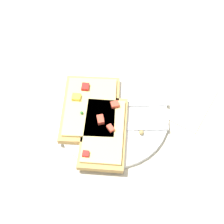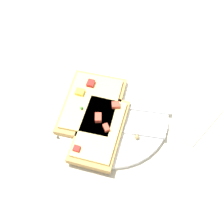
# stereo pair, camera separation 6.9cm
# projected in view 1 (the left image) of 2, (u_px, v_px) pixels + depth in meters

# --- Properties ---
(ground_plane) EXTENTS (4.00, 4.00, 0.00)m
(ground_plane) POSITION_uv_depth(u_px,v_px,m) (112.00, 117.00, 0.71)
(ground_plane) COLOR #BCB29E
(plate) EXTENTS (0.25, 0.25, 0.01)m
(plate) POSITION_uv_depth(u_px,v_px,m) (112.00, 116.00, 0.70)
(plate) COLOR white
(plate) RESTS_ON ground
(fork) EXTENTS (0.14, 0.20, 0.01)m
(fork) POSITION_uv_depth(u_px,v_px,m) (114.00, 105.00, 0.71)
(fork) COLOR silver
(fork) RESTS_ON plate
(knife) EXTENTS (0.12, 0.18, 0.01)m
(knife) POSITION_uv_depth(u_px,v_px,m) (129.00, 127.00, 0.68)
(knife) COLOR silver
(knife) RESTS_ON plate
(pizza_slice_main) EXTENTS (0.21, 0.19, 0.03)m
(pizza_slice_main) POSITION_uv_depth(u_px,v_px,m) (91.00, 108.00, 0.69)
(pizza_slice_main) COLOR tan
(pizza_slice_main) RESTS_ON plate
(pizza_slice_corner) EXTENTS (0.20, 0.16, 0.03)m
(pizza_slice_corner) POSITION_uv_depth(u_px,v_px,m) (104.00, 132.00, 0.66)
(pizza_slice_corner) COLOR tan
(pizza_slice_corner) RESTS_ON plate
(crumb_scatter) EXTENTS (0.08, 0.14, 0.01)m
(crumb_scatter) POSITION_uv_depth(u_px,v_px,m) (126.00, 132.00, 0.67)
(crumb_scatter) COLOR #BC804A
(crumb_scatter) RESTS_ON plate
(napkin) EXTENTS (0.14, 0.08, 0.01)m
(napkin) POSITION_uv_depth(u_px,v_px,m) (191.00, 102.00, 0.73)
(napkin) COLOR beige
(napkin) RESTS_ON ground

